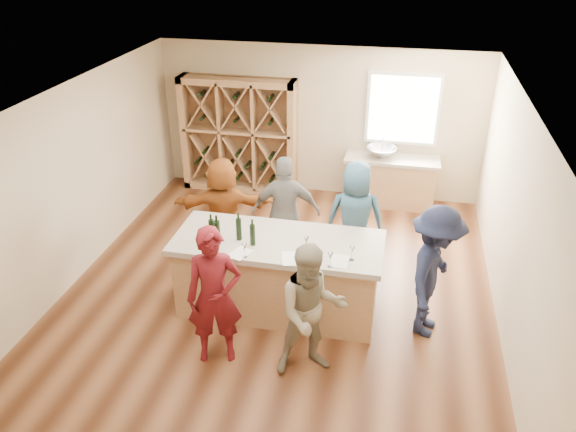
% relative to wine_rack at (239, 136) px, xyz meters
% --- Properties ---
extents(floor, '(6.00, 7.00, 0.10)m').
position_rel_wine_rack_xyz_m(floor, '(1.50, -3.27, -1.15)').
color(floor, brown).
rests_on(floor, ground).
extents(ceiling, '(6.00, 7.00, 0.10)m').
position_rel_wine_rack_xyz_m(ceiling, '(1.50, -3.27, 1.75)').
color(ceiling, white).
rests_on(ceiling, ground).
extents(wall_back, '(6.00, 0.10, 2.80)m').
position_rel_wine_rack_xyz_m(wall_back, '(1.50, 0.28, 0.30)').
color(wall_back, beige).
rests_on(wall_back, ground).
extents(wall_front, '(6.00, 0.10, 2.80)m').
position_rel_wine_rack_xyz_m(wall_front, '(1.50, -6.82, 0.30)').
color(wall_front, beige).
rests_on(wall_front, ground).
extents(wall_left, '(0.10, 7.00, 2.80)m').
position_rel_wine_rack_xyz_m(wall_left, '(-1.55, -3.27, 0.30)').
color(wall_left, beige).
rests_on(wall_left, ground).
extents(wall_right, '(0.10, 7.00, 2.80)m').
position_rel_wine_rack_xyz_m(wall_right, '(4.55, -3.27, 0.30)').
color(wall_right, beige).
rests_on(wall_right, ground).
extents(window_frame, '(1.30, 0.06, 1.30)m').
position_rel_wine_rack_xyz_m(window_frame, '(3.00, 0.20, 0.65)').
color(window_frame, white).
rests_on(window_frame, wall_back).
extents(window_pane, '(1.18, 0.01, 1.18)m').
position_rel_wine_rack_xyz_m(window_pane, '(3.00, 0.17, 0.65)').
color(window_pane, white).
rests_on(window_pane, wall_back).
extents(wine_rack, '(2.20, 0.45, 2.20)m').
position_rel_wine_rack_xyz_m(wine_rack, '(0.00, 0.00, 0.00)').
color(wine_rack, '#AE8053').
rests_on(wine_rack, floor).
extents(back_counter_base, '(1.60, 0.58, 0.86)m').
position_rel_wine_rack_xyz_m(back_counter_base, '(2.90, -0.07, -0.67)').
color(back_counter_base, '#AE8053').
rests_on(back_counter_base, floor).
extents(back_counter_top, '(1.70, 0.62, 0.06)m').
position_rel_wine_rack_xyz_m(back_counter_top, '(2.90, -0.07, -0.21)').
color(back_counter_top, '#ADA08E').
rests_on(back_counter_top, back_counter_base).
extents(sink, '(0.54, 0.54, 0.19)m').
position_rel_wine_rack_xyz_m(sink, '(2.70, -0.07, -0.09)').
color(sink, silver).
rests_on(sink, back_counter_top).
extents(faucet, '(0.02, 0.02, 0.30)m').
position_rel_wine_rack_xyz_m(faucet, '(2.70, 0.11, -0.03)').
color(faucet, silver).
rests_on(faucet, back_counter_top).
extents(tasting_counter_base, '(2.60, 1.00, 1.00)m').
position_rel_wine_rack_xyz_m(tasting_counter_base, '(1.58, -3.61, -0.60)').
color(tasting_counter_base, '#AE8053').
rests_on(tasting_counter_base, floor).
extents(tasting_counter_top, '(2.72, 1.12, 0.08)m').
position_rel_wine_rack_xyz_m(tasting_counter_top, '(1.58, -3.61, -0.06)').
color(tasting_counter_top, '#ADA08E').
rests_on(tasting_counter_top, tasting_counter_base).
extents(wine_bottle_a, '(0.08, 0.08, 0.29)m').
position_rel_wine_rack_xyz_m(wine_bottle_a, '(0.75, -3.79, 0.13)').
color(wine_bottle_a, black).
rests_on(wine_bottle_a, tasting_counter_top).
extents(wine_bottle_b, '(0.10, 0.10, 0.32)m').
position_rel_wine_rack_xyz_m(wine_bottle_b, '(0.85, -3.85, 0.14)').
color(wine_bottle_b, black).
rests_on(wine_bottle_b, tasting_counter_top).
extents(wine_bottle_c, '(0.09, 0.09, 0.30)m').
position_rel_wine_rack_xyz_m(wine_bottle_c, '(1.09, -3.69, 0.13)').
color(wine_bottle_c, black).
rests_on(wine_bottle_c, tasting_counter_top).
extents(wine_bottle_e, '(0.08, 0.08, 0.28)m').
position_rel_wine_rack_xyz_m(wine_bottle_e, '(1.29, -3.79, 0.12)').
color(wine_bottle_e, black).
rests_on(wine_bottle_e, tasting_counter_top).
extents(wine_glass_a, '(0.07, 0.07, 0.17)m').
position_rel_wine_rack_xyz_m(wine_glass_a, '(1.27, -4.10, 0.07)').
color(wine_glass_a, white).
rests_on(wine_glass_a, tasting_counter_top).
extents(wine_glass_c, '(0.07, 0.07, 0.19)m').
position_rel_wine_rack_xyz_m(wine_glass_c, '(2.33, -4.09, 0.07)').
color(wine_glass_c, white).
rests_on(wine_glass_c, tasting_counter_top).
extents(wine_glass_d, '(0.09, 0.09, 0.18)m').
position_rel_wine_rack_xyz_m(wine_glass_d, '(1.98, -3.78, 0.07)').
color(wine_glass_d, white).
rests_on(wine_glass_d, tasting_counter_top).
extents(wine_glass_e, '(0.08, 0.08, 0.17)m').
position_rel_wine_rack_xyz_m(wine_glass_e, '(2.56, -3.89, 0.07)').
color(wine_glass_e, white).
rests_on(wine_glass_e, tasting_counter_top).
extents(tasting_menu_a, '(0.30, 0.34, 0.00)m').
position_rel_wine_rack_xyz_m(tasting_menu_a, '(1.19, -4.03, -0.02)').
color(tasting_menu_a, white).
rests_on(tasting_menu_a, tasting_counter_top).
extents(tasting_menu_b, '(0.32, 0.38, 0.00)m').
position_rel_wine_rack_xyz_m(tasting_menu_b, '(1.85, -4.01, -0.02)').
color(tasting_menu_b, white).
rests_on(tasting_menu_b, tasting_counter_top).
extents(tasting_menu_c, '(0.23, 0.31, 0.00)m').
position_rel_wine_rack_xyz_m(tasting_menu_c, '(2.42, -3.95, -0.02)').
color(tasting_menu_c, white).
rests_on(tasting_menu_c, tasting_counter_top).
extents(person_near_left, '(0.76, 0.65, 1.77)m').
position_rel_wine_rack_xyz_m(person_near_left, '(1.07, -4.70, -0.21)').
color(person_near_left, '#590F14').
rests_on(person_near_left, floor).
extents(person_near_right, '(0.93, 0.72, 1.68)m').
position_rel_wine_rack_xyz_m(person_near_right, '(2.21, -4.68, -0.26)').
color(person_near_right, gray).
rests_on(person_near_right, floor).
extents(person_server, '(0.79, 1.25, 1.78)m').
position_rel_wine_rack_xyz_m(person_server, '(3.57, -3.67, -0.21)').
color(person_server, '#191E38').
rests_on(person_server, floor).
extents(person_far_mid, '(1.11, 0.70, 1.75)m').
position_rel_wine_rack_xyz_m(person_far_mid, '(1.44, -2.46, -0.22)').
color(person_far_mid, slate).
rests_on(person_far_mid, floor).
extents(person_far_right, '(0.90, 0.64, 1.74)m').
position_rel_wine_rack_xyz_m(person_far_right, '(2.47, -2.42, -0.23)').
color(person_far_right, '#335972').
rests_on(person_far_right, floor).
extents(person_far_left, '(1.63, 0.89, 1.66)m').
position_rel_wine_rack_xyz_m(person_far_left, '(0.46, -2.46, -0.27)').
color(person_far_left, '#994C19').
rests_on(person_far_left, floor).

